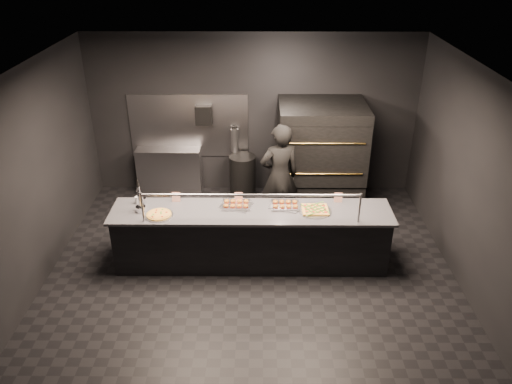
# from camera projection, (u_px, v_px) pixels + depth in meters

# --- Properties ---
(room) EXTENTS (6.04, 6.00, 3.00)m
(room) POSITION_uv_depth(u_px,v_px,m) (249.00, 174.00, 7.02)
(room) COLOR black
(room) RESTS_ON ground
(service_counter) EXTENTS (4.10, 0.78, 1.37)m
(service_counter) POSITION_uv_depth(u_px,v_px,m) (251.00, 237.00, 7.46)
(service_counter) COLOR black
(service_counter) RESTS_ON ground
(pizza_oven) EXTENTS (1.50, 1.23, 1.91)m
(pizza_oven) POSITION_uv_depth(u_px,v_px,m) (320.00, 155.00, 8.89)
(pizza_oven) COLOR black
(pizza_oven) RESTS_ON ground
(prep_shelf) EXTENTS (1.20, 0.35, 0.90)m
(prep_shelf) POSITION_uv_depth(u_px,v_px,m) (170.00, 171.00, 9.53)
(prep_shelf) COLOR #99999E
(prep_shelf) RESTS_ON ground
(towel_dispenser) EXTENTS (0.30, 0.20, 0.35)m
(towel_dispenser) POSITION_uv_depth(u_px,v_px,m) (204.00, 115.00, 9.07)
(towel_dispenser) COLOR black
(towel_dispenser) RESTS_ON room
(fire_extinguisher) EXTENTS (0.14, 0.14, 0.51)m
(fire_extinguisher) POSITION_uv_depth(u_px,v_px,m) (235.00, 140.00, 9.30)
(fire_extinguisher) COLOR #B2B2B7
(fire_extinguisher) RESTS_ON room
(beer_tap) EXTENTS (0.14, 0.20, 0.55)m
(beer_tap) POSITION_uv_depth(u_px,v_px,m) (140.00, 202.00, 7.16)
(beer_tap) COLOR silver
(beer_tap) RESTS_ON service_counter
(round_pizza) EXTENTS (0.41, 0.41, 0.03)m
(round_pizza) POSITION_uv_depth(u_px,v_px,m) (159.00, 215.00, 7.12)
(round_pizza) COLOR silver
(round_pizza) RESTS_ON service_counter
(slider_tray_a) EXTENTS (0.51, 0.44, 0.07)m
(slider_tray_a) POSITION_uv_depth(u_px,v_px,m) (236.00, 204.00, 7.36)
(slider_tray_a) COLOR silver
(slider_tray_a) RESTS_ON service_counter
(slider_tray_b) EXTENTS (0.50, 0.44, 0.07)m
(slider_tray_b) POSITION_uv_depth(u_px,v_px,m) (285.00, 205.00, 7.34)
(slider_tray_b) COLOR silver
(slider_tray_b) RESTS_ON service_counter
(square_pizza) EXTENTS (0.48, 0.48, 0.05)m
(square_pizza) POSITION_uv_depth(u_px,v_px,m) (315.00, 210.00, 7.23)
(square_pizza) COLOR silver
(square_pizza) RESTS_ON service_counter
(condiment_jar) EXTENTS (0.17, 0.07, 0.11)m
(condiment_jar) POSITION_uv_depth(u_px,v_px,m) (140.00, 200.00, 7.41)
(condiment_jar) COLOR silver
(condiment_jar) RESTS_ON service_counter
(tent_cards) EXTENTS (2.55, 0.04, 0.15)m
(tent_cards) POSITION_uv_depth(u_px,v_px,m) (251.00, 197.00, 7.46)
(tent_cards) COLOR white
(tent_cards) RESTS_ON service_counter
(trash_bin) EXTENTS (0.50, 0.50, 0.83)m
(trash_bin) POSITION_uv_depth(u_px,v_px,m) (243.00, 177.00, 9.40)
(trash_bin) COLOR black
(trash_bin) RESTS_ON ground
(worker) EXTENTS (0.76, 0.60, 1.82)m
(worker) POSITION_uv_depth(u_px,v_px,m) (279.00, 176.00, 8.27)
(worker) COLOR black
(worker) RESTS_ON ground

